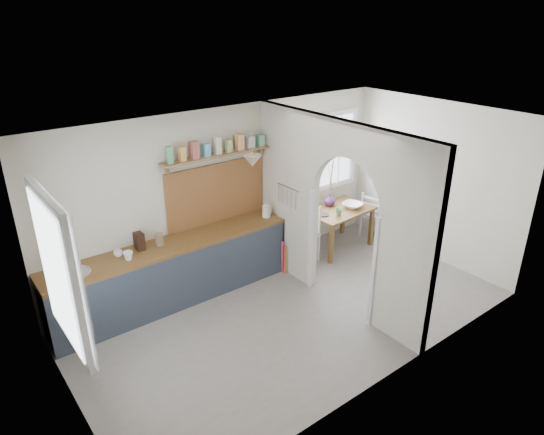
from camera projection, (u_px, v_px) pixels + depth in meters
floor at (294, 313)px, 6.69m from camera, size 5.80×3.20×0.01m
ceiling at (298, 127)px, 5.65m from camera, size 5.80×3.20×0.01m
walls at (296, 228)px, 6.17m from camera, size 5.81×3.21×2.60m
partition at (333, 203)px, 6.54m from camera, size 0.12×3.20×2.60m
kitchen_window at (57, 273)px, 4.42m from camera, size 0.10×1.16×1.50m
nook_window at (318, 154)px, 8.18m from camera, size 1.76×0.10×1.30m
counter at (173, 271)px, 6.83m from camera, size 3.50×0.60×0.90m
sink at (75, 274)px, 5.91m from camera, size 0.40×0.40×0.02m
backsplash at (217, 193)px, 7.17m from camera, size 1.65×0.03×0.90m
shelf at (218, 151)px, 6.85m from camera, size 1.75×0.20×0.21m
pendant_lamp at (252, 161)px, 6.85m from camera, size 0.26×0.26×0.16m
utensil_rail at (288, 187)px, 7.10m from camera, size 0.02×0.50×0.02m
dining_table at (337, 228)px, 8.38m from camera, size 1.20×0.84×0.72m
chair_left at (302, 233)px, 7.90m from camera, size 0.48×0.48×0.97m
chair_right at (375, 214)px, 8.81m from camera, size 0.45×0.45×0.84m
kettle at (266, 210)px, 7.45m from camera, size 0.18×0.14×0.21m
mug_a at (128, 256)px, 6.20m from camera, size 0.16×0.16×0.11m
mug_b at (118, 254)px, 6.28m from camera, size 0.15×0.15×0.09m
knife_block at (139, 241)px, 6.44m from camera, size 0.11×0.15×0.24m
jar at (159, 239)px, 6.56m from camera, size 0.14×0.14×0.18m
towel_magenta at (282, 257)px, 7.62m from camera, size 0.02×0.03×0.53m
towel_orange at (285, 260)px, 7.58m from camera, size 0.02×0.03×0.51m
bowl at (352, 205)px, 8.29m from camera, size 0.40×0.40×0.08m
table_cup at (339, 212)px, 7.98m from camera, size 0.12×0.12×0.10m
plate at (323, 215)px, 8.00m from camera, size 0.22×0.22×0.02m
vase at (330, 200)px, 8.35m from camera, size 0.25×0.25×0.21m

